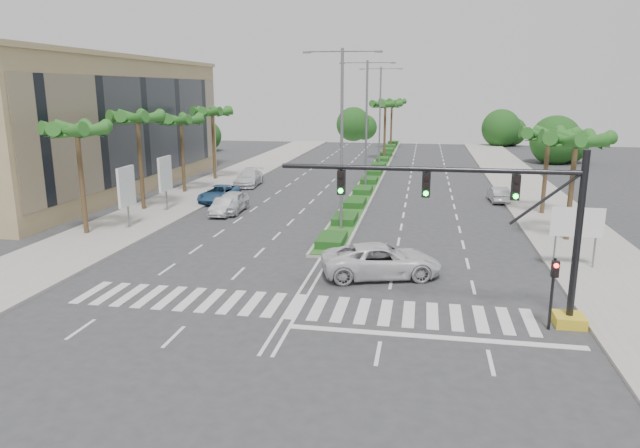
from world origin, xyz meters
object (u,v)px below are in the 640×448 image
at_px(car_parked_a, 231,202).
at_px(car_parked_b, 224,206).
at_px(car_crossing, 381,260).
at_px(car_right, 498,194).
at_px(car_parked_d, 249,178).
at_px(car_parked_c, 219,194).

relative_size(car_parked_a, car_parked_b, 1.20).
bearing_deg(car_crossing, car_right, -36.77).
distance_m(car_parked_a, car_parked_d, 12.55).
xyz_separation_m(car_parked_a, car_right, (21.18, 8.18, -0.16)).
distance_m(car_parked_a, car_crossing, 18.79).
relative_size(car_parked_c, car_crossing, 0.82).
relative_size(car_parked_b, car_right, 1.00).
distance_m(car_parked_d, car_crossing, 30.19).
height_order(car_parked_a, car_parked_c, car_parked_a).
height_order(car_parked_b, car_parked_c, car_parked_c).
bearing_deg(car_parked_b, car_parked_a, 72.58).
bearing_deg(car_parked_c, car_crossing, -45.84).
xyz_separation_m(car_parked_c, car_crossing, (15.22, -17.57, 0.15)).
height_order(car_parked_a, car_crossing, car_crossing).
relative_size(car_parked_b, car_crossing, 0.65).
bearing_deg(car_right, car_parked_d, -13.27).
relative_size(car_parked_b, car_parked_c, 0.79).
bearing_deg(car_parked_c, car_parked_b, -62.45).
height_order(car_parked_d, car_crossing, car_crossing).
distance_m(car_parked_c, car_crossing, 23.25).
xyz_separation_m(car_parked_a, car_parked_b, (-0.26, -0.98, -0.16)).
bearing_deg(car_parked_b, car_parked_d, 96.81).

